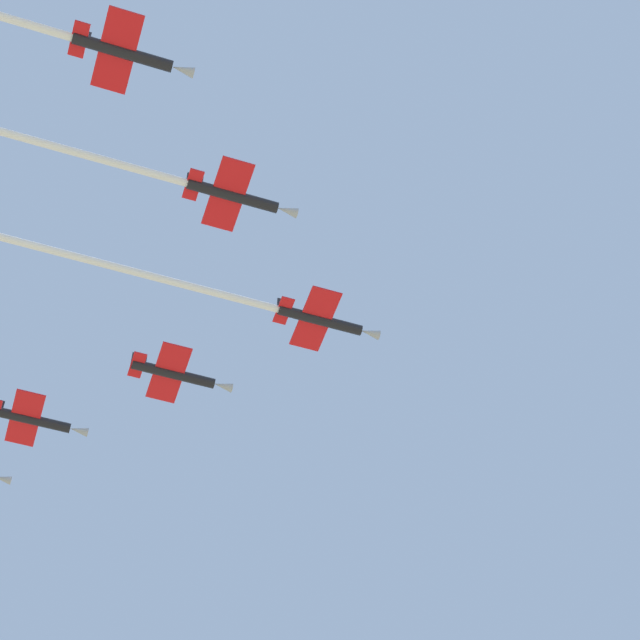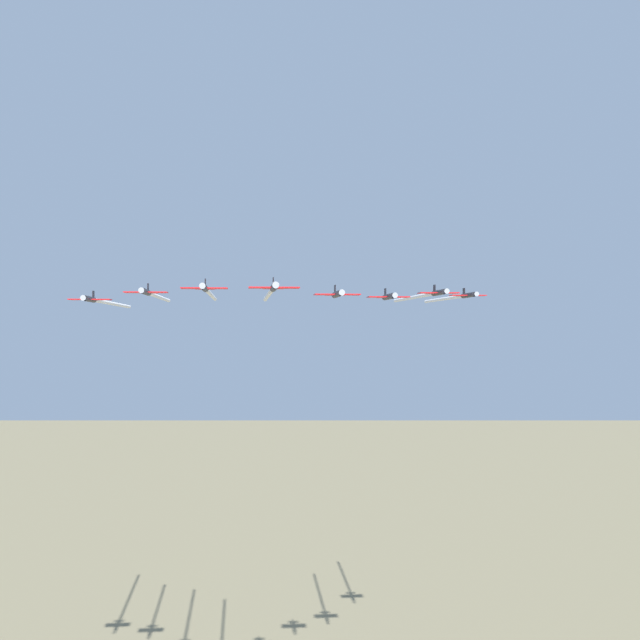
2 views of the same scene
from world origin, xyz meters
name	(u,v)px [view 1 (image 1 of 2)]	position (x,y,z in m)	size (l,w,h in m)	color
jet_lead	(154,277)	(24.16, 10.62, 121.86)	(66.93, 27.54, 2.76)	black
jet_port_inner	(176,374)	(13.67, 0.11, 121.29)	(13.18, 10.13, 2.76)	black
jet_starboard_inner	(56,147)	(42.36, 18.24, 122.44)	(65.84, 27.13, 2.76)	black
jet_port_outer	(32,419)	(23.67, -18.07, 121.45)	(13.18, 10.13, 2.76)	black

